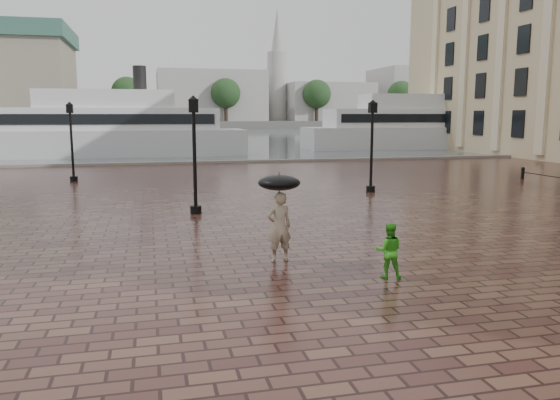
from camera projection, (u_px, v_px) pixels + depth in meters
name	position (u px, v px, depth m)	size (l,w,h in m)	color
ground	(482.00, 275.00, 13.11)	(300.00, 300.00, 0.00)	#361C18
harbour_water	(191.00, 135.00, 101.51)	(240.00, 240.00, 0.00)	#4A525A
quay_edge	(248.00, 163.00, 43.85)	(80.00, 0.60, 0.30)	slate
far_shore	(175.00, 124.00, 166.69)	(300.00, 60.00, 2.00)	#4C4C47
distant_skyline	(335.00, 96.00, 166.81)	(102.50, 22.00, 33.00)	#9E9B96
far_trees	(177.00, 93.00, 144.24)	(188.00, 8.00, 13.50)	#2D2119
street_lamps	(206.00, 146.00, 26.33)	(15.44, 12.44, 4.40)	black
adult_pedestrian	(279.00, 227.00, 14.27)	(0.67, 0.44, 1.84)	tan
child_pedestrian	(389.00, 251.00, 12.81)	(0.64, 0.50, 1.32)	green
ferry_near	(108.00, 129.00, 50.25)	(25.17, 6.28, 8.24)	#B8B8B8
ferry_far	(415.00, 126.00, 61.73)	(25.33, 6.72, 8.26)	#B8B8B8
umbrella	(279.00, 183.00, 14.09)	(1.10, 1.10, 1.18)	black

